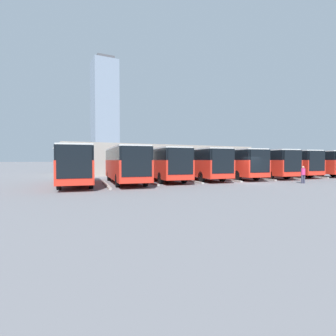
% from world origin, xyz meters
% --- Properties ---
extents(ground_plane, '(600.00, 600.00, 0.00)m').
position_xyz_m(ground_plane, '(0.00, 0.00, 0.00)').
color(ground_plane, slate).
extents(bus_0, '(4.23, 11.44, 3.35)m').
position_xyz_m(bus_0, '(-15.20, -5.08, 1.86)').
color(bus_0, red).
rests_on(bus_0, ground_plane).
extents(curb_divider_0, '(1.22, 6.54, 0.15)m').
position_xyz_m(curb_divider_0, '(-13.03, -3.43, 0.07)').
color(curb_divider_0, '#9E9E99').
rests_on(curb_divider_0, ground_plane).
extents(bus_1, '(4.23, 11.44, 3.35)m').
position_xyz_m(bus_1, '(-10.85, -5.45, 1.86)').
color(bus_1, red).
rests_on(bus_1, ground_plane).
extents(curb_divider_1, '(1.22, 6.54, 0.15)m').
position_xyz_m(curb_divider_1, '(-8.68, -3.80, 0.07)').
color(curb_divider_1, '#9E9E99').
rests_on(curb_divider_1, ground_plane).
extents(bus_2, '(4.23, 11.44, 3.35)m').
position_xyz_m(bus_2, '(-6.51, -5.22, 1.86)').
color(bus_2, red).
rests_on(bus_2, ground_plane).
extents(curb_divider_2, '(1.22, 6.54, 0.15)m').
position_xyz_m(curb_divider_2, '(-4.34, -3.56, 0.07)').
color(curb_divider_2, '#9E9E99').
rests_on(curb_divider_2, ground_plane).
extents(bus_3, '(4.23, 11.44, 3.35)m').
position_xyz_m(bus_3, '(-2.17, -5.55, 1.86)').
color(bus_3, red).
rests_on(bus_3, ground_plane).
extents(curb_divider_3, '(1.22, 6.54, 0.15)m').
position_xyz_m(curb_divider_3, '(0.00, -3.90, 0.07)').
color(curb_divider_3, '#9E9E99').
rests_on(curb_divider_3, ground_plane).
extents(bus_4, '(4.23, 11.44, 3.35)m').
position_xyz_m(bus_4, '(2.17, -5.84, 1.86)').
color(bus_4, red).
rests_on(bus_4, ground_plane).
extents(curb_divider_4, '(1.22, 6.54, 0.15)m').
position_xyz_m(curb_divider_4, '(4.34, -4.18, 0.07)').
color(curb_divider_4, '#9E9E99').
rests_on(curb_divider_4, ground_plane).
extents(bus_5, '(4.23, 11.44, 3.35)m').
position_xyz_m(bus_5, '(6.52, -6.08, 1.86)').
color(bus_5, red).
rests_on(bus_5, ground_plane).
extents(curb_divider_5, '(1.22, 6.54, 0.15)m').
position_xyz_m(curb_divider_5, '(8.68, -4.42, 0.07)').
color(curb_divider_5, '#9E9E99').
rests_on(curb_divider_5, ground_plane).
extents(bus_6, '(4.23, 11.44, 3.35)m').
position_xyz_m(bus_6, '(10.86, -5.00, 1.86)').
color(bus_6, red).
rests_on(bus_6, ground_plane).
extents(curb_divider_6, '(1.22, 6.54, 0.15)m').
position_xyz_m(curb_divider_6, '(13.03, -3.34, 0.07)').
color(curb_divider_6, '#9E9E99').
rests_on(curb_divider_6, ground_plane).
extents(bus_7, '(4.23, 11.44, 3.35)m').
position_xyz_m(bus_7, '(15.20, -5.26, 1.86)').
color(bus_7, red).
rests_on(bus_7, ground_plane).
extents(pedestrian, '(0.46, 0.46, 1.62)m').
position_xyz_m(pedestrian, '(-3.97, 2.68, 0.87)').
color(pedestrian, '#38384C').
rests_on(pedestrian, ground_plane).
extents(station_building, '(31.14, 15.83, 4.48)m').
position_xyz_m(station_building, '(0.00, -22.19, 2.27)').
color(station_building, '#A8A399').
rests_on(station_building, ground_plane).
extents(office_tower, '(15.47, 15.47, 68.87)m').
position_xyz_m(office_tower, '(-22.80, -153.56, 33.83)').
color(office_tower, '#7F8EA3').
rests_on(office_tower, ground_plane).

